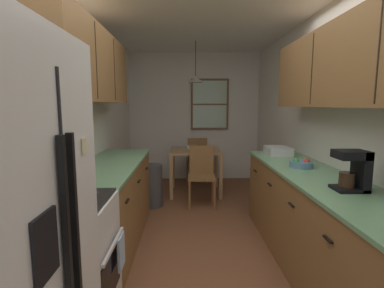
{
  "coord_description": "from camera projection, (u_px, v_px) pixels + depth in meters",
  "views": [
    {
      "loc": [
        -0.19,
        -2.2,
        1.52
      ],
      "look_at": [
        -0.1,
        1.42,
        1.02
      ],
      "focal_mm": 26.78,
      "sensor_mm": 36.0,
      "label": 1
    }
  ],
  "objects": [
    {
      "name": "ground_plane",
      "position": [
        201.0,
        234.0,
        3.38
      ],
      "size": [
        12.0,
        12.0,
        0.0
      ],
      "primitive_type": "plane",
      "color": "brown"
    },
    {
      "name": "wall_left",
      "position": [
        80.0,
        127.0,
        3.17
      ],
      "size": [
        0.1,
        9.0,
        2.55
      ],
      "primitive_type": "cube",
      "color": "silver",
      "rests_on": "ground"
    },
    {
      "name": "wall_right",
      "position": [
        321.0,
        127.0,
        3.24
      ],
      "size": [
        0.1,
        9.0,
        2.55
      ],
      "primitive_type": "cube",
      "color": "silver",
      "rests_on": "ground"
    },
    {
      "name": "wall_back",
      "position": [
        194.0,
        117.0,
        5.83
      ],
      "size": [
        4.4,
        0.1,
        2.55
      ],
      "primitive_type": "cube",
      "color": "silver",
      "rests_on": "ground"
    },
    {
      "name": "ceiling_slab",
      "position": [
        202.0,
        3.0,
        3.03
      ],
      "size": [
        4.4,
        9.0,
        0.08
      ],
      "primitive_type": "cube",
      "color": "white"
    },
    {
      "name": "stove_range",
      "position": [
        61.0,
        269.0,
        1.85
      ],
      "size": [
        0.66,
        0.63,
        1.1
      ],
      "color": "white",
      "rests_on": "ground"
    },
    {
      "name": "microwave_over_range",
      "position": [
        29.0,
        77.0,
        1.68
      ],
      "size": [
        0.39,
        0.58,
        0.31
      ],
      "color": "black"
    },
    {
      "name": "counter_left",
      "position": [
        111.0,
        204.0,
        3.12
      ],
      "size": [
        0.64,
        1.94,
        0.9
      ],
      "color": "brown",
      "rests_on": "ground"
    },
    {
      "name": "upper_cabinets_left",
      "position": [
        90.0,
        66.0,
        2.87
      ],
      "size": [
        0.33,
        2.02,
        0.73
      ],
      "color": "brown"
    },
    {
      "name": "counter_right",
      "position": [
        326.0,
        233.0,
        2.41
      ],
      "size": [
        0.64,
        3.09,
        0.9
      ],
      "color": "brown",
      "rests_on": "ground"
    },
    {
      "name": "upper_cabinets_right",
      "position": [
        359.0,
        62.0,
        2.17
      ],
      "size": [
        0.33,
        2.77,
        0.69
      ],
      "color": "brown"
    },
    {
      "name": "dining_table",
      "position": [
        195.0,
        157.0,
        4.91
      ],
      "size": [
        0.85,
        0.77,
        0.76
      ],
      "color": "#A87F51",
      "rests_on": "ground"
    },
    {
      "name": "dining_chair_near",
      "position": [
        201.0,
        173.0,
        4.34
      ],
      "size": [
        0.41,
        0.41,
        0.9
      ],
      "color": "brown",
      "rests_on": "ground"
    },
    {
      "name": "dining_chair_far",
      "position": [
        197.0,
        158.0,
        5.52
      ],
      "size": [
        0.41,
        0.41,
        0.9
      ],
      "color": "brown",
      "rests_on": "ground"
    },
    {
      "name": "pendant_light",
      "position": [
        195.0,
        79.0,
        4.73
      ],
      "size": [
        0.26,
        0.26,
        0.66
      ],
      "color": "black"
    },
    {
      "name": "back_window",
      "position": [
        210.0,
        104.0,
        5.73
      ],
      "size": [
        0.76,
        0.05,
        1.01
      ],
      "color": "brown"
    },
    {
      "name": "trash_bin",
      "position": [
        151.0,
        186.0,
        4.3
      ],
      "size": [
        0.34,
        0.34,
        0.63
      ],
      "primitive_type": "cylinder",
      "color": "#3F3F42",
      "rests_on": "ground"
    },
    {
      "name": "storage_canister",
      "position": [
        86.0,
        169.0,
        2.35
      ],
      "size": [
        0.11,
        0.11,
        0.19
      ],
      "color": "#D84C19",
      "rests_on": "counter_left"
    },
    {
      "name": "dish_towel",
      "position": [
        121.0,
        251.0,
        2.01
      ],
      "size": [
        0.02,
        0.16,
        0.24
      ],
      "primitive_type": "cube",
      "color": "silver"
    },
    {
      "name": "coffee_maker",
      "position": [
        354.0,
        170.0,
        2.07
      ],
      "size": [
        0.22,
        0.18,
        0.3
      ],
      "color": "black",
      "rests_on": "counter_right"
    },
    {
      "name": "fruit_bowl",
      "position": [
        301.0,
        164.0,
        2.86
      ],
      "size": [
        0.23,
        0.23,
        0.09
      ],
      "color": "#597F9E",
      "rests_on": "counter_right"
    },
    {
      "name": "dish_rack",
      "position": [
        278.0,
        151.0,
        3.58
      ],
      "size": [
        0.28,
        0.34,
        0.1
      ],
      "primitive_type": "cube",
      "color": "silver",
      "rests_on": "counter_right"
    },
    {
      "name": "table_serving_bowl",
      "position": [
        192.0,
        147.0,
        4.98
      ],
      "size": [
        0.2,
        0.2,
        0.06
      ],
      "primitive_type": "cylinder",
      "color": "silver",
      "rests_on": "dining_table"
    }
  ]
}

